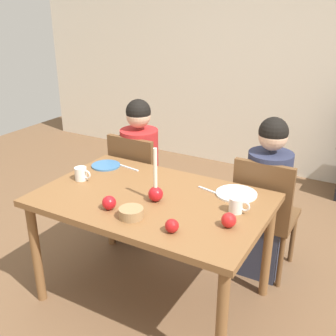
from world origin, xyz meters
TOP-DOWN VIEW (x-y plane):
  - ground_plane at (0.00, 0.00)m, footprint 7.68×7.68m
  - back_wall at (0.00, 2.60)m, footprint 6.40×0.10m
  - dining_table at (0.00, 0.00)m, footprint 1.40×0.90m
  - chair_left at (-0.51, 0.61)m, footprint 0.40×0.40m
  - chair_right at (0.54, 0.61)m, footprint 0.40×0.40m
  - person_left_child at (-0.51, 0.64)m, footprint 0.30×0.30m
  - person_right_child at (0.54, 0.64)m, footprint 0.30×0.30m
  - candle_centerpiece at (0.05, -0.03)m, footprint 0.09×0.09m
  - plate_left at (-0.55, 0.26)m, footprint 0.21×0.21m
  - plate_right at (0.44, 0.29)m, footprint 0.25×0.25m
  - mug_left at (-0.54, -0.01)m, footprint 0.12×0.08m
  - mug_right at (0.52, 0.07)m, footprint 0.12×0.08m
  - fork_left at (-0.39, 0.31)m, footprint 0.18×0.04m
  - fork_right at (0.28, 0.25)m, footprint 0.18×0.06m
  - bowl_walnuts at (0.03, -0.27)m, footprint 0.14×0.14m
  - apple_near_candle at (0.54, -0.10)m, footprint 0.08×0.08m
  - apple_by_left_plate at (-0.13, -0.25)m, footprint 0.08×0.08m
  - apple_by_right_mug at (0.30, -0.29)m, footprint 0.07×0.07m

SIDE VIEW (x-z plane):
  - ground_plane at x=0.00m, z-range 0.00..0.00m
  - chair_left at x=-0.51m, z-range 0.06..0.96m
  - chair_right at x=0.54m, z-range 0.06..0.96m
  - person_left_child at x=-0.51m, z-range -0.02..1.16m
  - person_right_child at x=0.54m, z-range -0.02..1.16m
  - dining_table at x=0.00m, z-range 0.29..1.04m
  - fork_left at x=-0.39m, z-range 0.75..0.76m
  - fork_right at x=0.28m, z-range 0.75..0.76m
  - plate_left at x=-0.55m, z-range 0.75..0.76m
  - plate_right at x=0.44m, z-range 0.75..0.76m
  - bowl_walnuts at x=0.03m, z-range 0.75..0.81m
  - apple_by_right_mug at x=0.30m, z-range 0.75..0.82m
  - apple_near_candle at x=0.54m, z-range 0.75..0.83m
  - apple_by_left_plate at x=-0.13m, z-range 0.75..0.83m
  - mug_left at x=-0.54m, z-range 0.75..0.84m
  - mug_right at x=0.52m, z-range 0.75..0.84m
  - candle_centerpiece at x=0.05m, z-range 0.65..0.99m
  - back_wall at x=0.00m, z-range 0.00..2.60m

